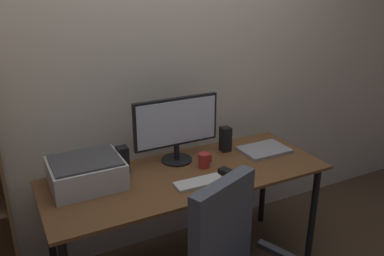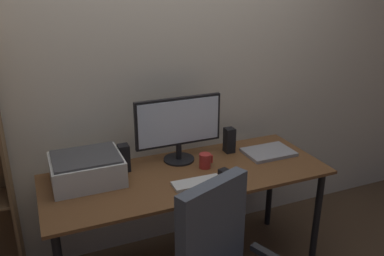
% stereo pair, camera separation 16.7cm
% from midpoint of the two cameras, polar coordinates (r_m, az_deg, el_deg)
% --- Properties ---
extents(back_wall, '(6.40, 0.10, 2.60)m').
position_cam_midpoint_polar(back_wall, '(2.70, -7.35, 8.65)').
color(back_wall, beige).
rests_on(back_wall, ground).
extents(desk, '(1.72, 0.67, 0.74)m').
position_cam_midpoint_polar(desk, '(2.48, -2.59, -8.17)').
color(desk, brown).
rests_on(desk, ground).
extents(monitor, '(0.56, 0.20, 0.42)m').
position_cam_midpoint_polar(monitor, '(2.51, -4.14, 0.35)').
color(monitor, black).
rests_on(monitor, desk).
extents(keyboard, '(0.29, 0.12, 0.02)m').
position_cam_midpoint_polar(keyboard, '(2.32, -1.00, -7.80)').
color(keyboard, silver).
rests_on(keyboard, desk).
extents(mouse, '(0.08, 0.11, 0.03)m').
position_cam_midpoint_polar(mouse, '(2.43, 2.97, -6.30)').
color(mouse, black).
rests_on(mouse, desk).
extents(coffee_mug, '(0.09, 0.07, 0.09)m').
position_cam_midpoint_polar(coffee_mug, '(2.50, -0.19, -4.65)').
color(coffee_mug, '#B72D28').
rests_on(coffee_mug, desk).
extents(laptop, '(0.32, 0.23, 0.02)m').
position_cam_midpoint_polar(laptop, '(2.76, 8.53, -3.11)').
color(laptop, '#99999E').
rests_on(laptop, desk).
extents(speaker_left, '(0.06, 0.07, 0.17)m').
position_cam_midpoint_polar(speaker_left, '(2.46, -11.73, -4.52)').
color(speaker_left, black).
rests_on(speaker_left, desk).
extents(speaker_right, '(0.06, 0.07, 0.17)m').
position_cam_midpoint_polar(speaker_right, '(2.72, 3.03, -1.62)').
color(speaker_right, black).
rests_on(speaker_right, desk).
extents(printer, '(0.40, 0.34, 0.16)m').
position_cam_midpoint_polar(printer, '(2.38, -16.77, -6.09)').
color(printer, silver).
rests_on(printer, desk).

